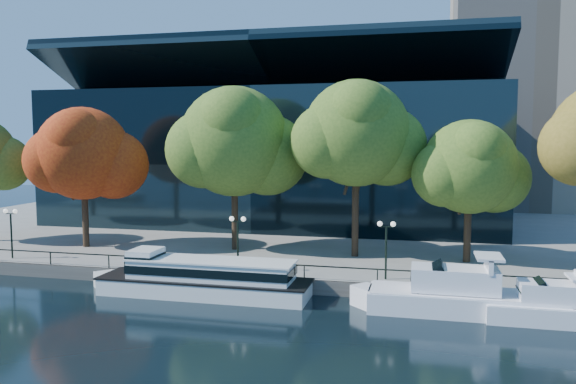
% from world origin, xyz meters
% --- Properties ---
extents(ground, '(160.00, 160.00, 0.00)m').
position_xyz_m(ground, '(0.00, 0.00, 0.00)').
color(ground, black).
rests_on(ground, ground).
extents(promenade, '(90.00, 67.08, 1.00)m').
position_xyz_m(promenade, '(0.00, 36.38, 0.50)').
color(promenade, slate).
rests_on(promenade, ground).
extents(railing, '(88.20, 0.08, 0.99)m').
position_xyz_m(railing, '(0.00, 3.25, 1.94)').
color(railing, black).
rests_on(railing, promenade).
extents(convention_building, '(50.00, 24.57, 21.43)m').
position_xyz_m(convention_building, '(-4.00, 31.79, 8.51)').
color(convention_building, black).
rests_on(convention_building, ground).
extents(tour_boat, '(15.95, 3.56, 3.03)m').
position_xyz_m(tour_boat, '(-1.89, 1.11, 1.29)').
color(tour_boat, white).
rests_on(tour_boat, ground).
extents(cruiser_near, '(12.71, 3.27, 3.68)m').
position_xyz_m(cruiser_near, '(14.89, 0.97, 1.14)').
color(cruiser_near, white).
rests_on(cruiser_near, ground).
extents(cruiser_far, '(9.28, 2.57, 3.03)m').
position_xyz_m(cruiser_far, '(20.27, 0.31, 0.96)').
color(cruiser_far, white).
rests_on(cruiser_far, ground).
extents(tree_1, '(10.28, 8.43, 12.49)m').
position_xyz_m(tree_1, '(-16.34, 10.28, 9.20)').
color(tree_1, black).
rests_on(tree_1, promenade).
extents(tree_2, '(11.91, 9.77, 14.21)m').
position_xyz_m(tree_2, '(-2.86, 12.20, 10.24)').
color(tree_2, black).
rests_on(tree_2, promenade).
extents(tree_3, '(10.86, 8.91, 14.46)m').
position_xyz_m(tree_3, '(7.71, 11.66, 10.93)').
color(tree_3, black).
rests_on(tree_3, promenade).
extents(tree_4, '(9.17, 7.52, 11.17)m').
position_xyz_m(tree_4, '(16.51, 11.51, 8.34)').
color(tree_4, black).
rests_on(tree_4, promenade).
extents(lamp_0, '(1.26, 0.36, 4.03)m').
position_xyz_m(lamp_0, '(-19.46, 4.50, 3.98)').
color(lamp_0, black).
rests_on(lamp_0, promenade).
extents(lamp_1, '(1.26, 0.36, 4.03)m').
position_xyz_m(lamp_1, '(-0.22, 4.50, 3.98)').
color(lamp_1, black).
rests_on(lamp_1, promenade).
extents(lamp_2, '(1.26, 0.36, 4.03)m').
position_xyz_m(lamp_2, '(10.48, 4.50, 3.98)').
color(lamp_2, black).
rests_on(lamp_2, promenade).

